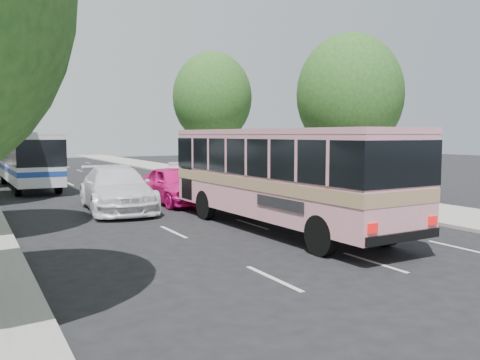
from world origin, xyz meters
TOP-DOWN VIEW (x-y plane):
  - ground at (0.00, 0.00)m, footprint 120.00×120.00m
  - sidewalk_right at (8.50, 20.00)m, footprint 4.00×90.00m
  - tree_right_near at (8.78, 7.94)m, footprint 5.10×5.10m
  - tree_right_far at (9.08, 23.94)m, footprint 6.00×6.00m
  - pink_bus at (1.30, 2.70)m, footprint 3.00×10.40m
  - pink_taxi at (0.58, 10.22)m, footprint 2.03×5.00m
  - white_pickup at (-2.26, 9.45)m, footprint 3.06×6.37m
  - tour_coach_front at (-4.50, 20.52)m, footprint 2.59×10.83m
  - taxi_roof_sign at (0.58, 10.22)m, footprint 0.55×0.18m

SIDE VIEW (x-z plane):
  - ground at x=0.00m, z-range 0.00..0.00m
  - sidewalk_right at x=8.50m, z-range 0.00..0.12m
  - pink_taxi at x=0.58m, z-range 0.00..1.70m
  - white_pickup at x=-2.26m, z-range 0.00..1.79m
  - taxi_roof_sign at x=0.58m, z-range 1.70..1.88m
  - tour_coach_front at x=-4.50m, z-range 0.33..3.55m
  - pink_bus at x=1.30m, z-range 0.40..3.69m
  - tree_right_near at x=8.78m, z-range 1.23..9.18m
  - tree_right_far at x=9.08m, z-range 1.45..10.80m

